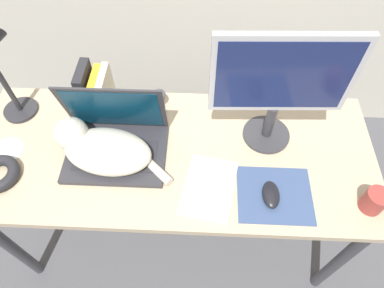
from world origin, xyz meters
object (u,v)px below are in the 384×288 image
Objects in this scene: book_row at (97,94)px; cd_disc at (7,151)px; external_monitor at (281,85)px; computer_mouse at (271,195)px; laptop at (116,140)px; notepad at (209,188)px; mug at (376,201)px; webcam at (159,96)px; cat at (101,148)px.

cd_disc is at bearing -147.14° from book_row.
external_monitor is 0.36m from computer_mouse.
external_monitor reaches higher than cd_disc.
laptop is 0.59m from external_monitor.
mug reaches higher than notepad.
laptop is at bearing 155.91° from notepad.
webcam is (0.13, 0.22, -0.00)m from laptop.
external_monitor reaches higher than computer_mouse.
notepad is (-0.20, 0.02, -0.01)m from computer_mouse.
external_monitor reaches higher than mug.
mug is at bearing -7.37° from cd_disc.
book_row reaches higher than mug.
computer_mouse is (0.58, -0.13, -0.04)m from cat.
computer_mouse is 0.73m from book_row.
webcam is 0.72× the size of mug.
cd_disc is at bearing 170.74° from notepad.
computer_mouse is (-0.01, -0.26, -0.25)m from external_monitor.
cd_disc is at bearing 172.63° from mug.
external_monitor is at bearing 8.66° from laptop.
notepad is 0.53m from mug.
computer_mouse is at bearing -17.96° from laptop.
notepad is at bearing -9.26° from cd_disc.
laptop is 2.97× the size of cd_disc.
book_row is at bearing 118.33° from laptop.
laptop is 0.57m from computer_mouse.
mug is (0.91, -0.15, -0.02)m from cat.
laptop is 0.78× the size of external_monitor.
computer_mouse is 0.38× the size of notepad.
external_monitor is (0.55, 0.08, 0.22)m from laptop.
laptop reaches higher than book_row.
mug is (0.33, -0.02, 0.02)m from computer_mouse.
mug is at bearing -4.69° from notepad.
external_monitor is 2.08× the size of book_row.
book_row is 0.83× the size of notepad.
book_row is (-0.64, 0.09, -0.17)m from external_monitor.
cat is 3.80× the size of mug.
external_monitor reaches higher than cat.
mug is (0.87, -0.19, -0.01)m from laptop.
webcam is at bearing 24.91° from cd_disc.
cat is at bearing -168.18° from external_monitor.
cat is at bearing -77.06° from book_row.
cat is at bearing -1.78° from cd_disc.
laptop is at bearing 167.40° from mug.
book_row is at bearing 32.86° from cd_disc.
computer_mouse is 1.26× the size of webcam.
webcam is at bearing 12.02° from book_row.
mug reaches higher than computer_mouse.
mug is 1.28m from cd_disc.
book_row is 0.24m from webcam.
external_monitor is at bearing 47.88° from notepad.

